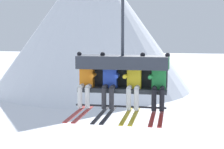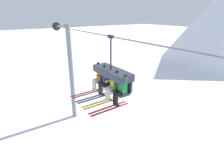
{
  "view_description": "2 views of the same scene",
  "coord_description": "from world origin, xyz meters",
  "px_view_note": "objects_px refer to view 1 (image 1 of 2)",
  "views": [
    {
      "loc": [
        1.5,
        -8.67,
        6.69
      ],
      "look_at": [
        0.06,
        -0.82,
        5.69
      ],
      "focal_mm": 55.0,
      "sensor_mm": 36.0,
      "label": 1
    },
    {
      "loc": [
        6.08,
        -4.71,
        8.36
      ],
      "look_at": [
        0.31,
        -0.74,
        5.88
      ],
      "focal_mm": 28.0,
      "sensor_mm": 36.0,
      "label": 2
    }
  ],
  "objects_px": {
    "skier_orange": "(86,80)",
    "skier_green": "(159,82)",
    "skier_blue": "(109,80)",
    "skier_yellow": "(134,81)",
    "chairlift_chair": "(123,68)"
  },
  "relations": [
    {
      "from": "skier_orange",
      "to": "skier_green",
      "type": "bearing_deg",
      "value": 0.0
    },
    {
      "from": "skier_yellow",
      "to": "skier_blue",
      "type": "bearing_deg",
      "value": 180.0
    },
    {
      "from": "skier_blue",
      "to": "skier_yellow",
      "type": "xyz_separation_m",
      "value": [
        0.57,
        0.0,
        0.0
      ]
    },
    {
      "from": "chairlift_chair",
      "to": "skier_yellow",
      "type": "relative_size",
      "value": 1.51
    },
    {
      "from": "skier_orange",
      "to": "skier_green",
      "type": "xyz_separation_m",
      "value": [
        1.7,
        0.0,
        0.0
      ]
    },
    {
      "from": "chairlift_chair",
      "to": "skier_yellow",
      "type": "bearing_deg",
      "value": -36.81
    },
    {
      "from": "skier_yellow",
      "to": "skier_green",
      "type": "relative_size",
      "value": 1.0
    },
    {
      "from": "skier_yellow",
      "to": "skier_green",
      "type": "height_order",
      "value": "same"
    },
    {
      "from": "chairlift_chair",
      "to": "skier_blue",
      "type": "height_order",
      "value": "chairlift_chair"
    },
    {
      "from": "skier_blue",
      "to": "skier_green",
      "type": "xyz_separation_m",
      "value": [
        1.14,
        0.0,
        0.0
      ]
    },
    {
      "from": "skier_yellow",
      "to": "chairlift_chair",
      "type": "bearing_deg",
      "value": 143.19
    },
    {
      "from": "chairlift_chair",
      "to": "skier_orange",
      "type": "height_order",
      "value": "chairlift_chair"
    },
    {
      "from": "skier_green",
      "to": "skier_orange",
      "type": "bearing_deg",
      "value": 180.0
    },
    {
      "from": "skier_yellow",
      "to": "skier_green",
      "type": "xyz_separation_m",
      "value": [
        0.57,
        0.0,
        0.0
      ]
    },
    {
      "from": "skier_orange",
      "to": "skier_yellow",
      "type": "xyz_separation_m",
      "value": [
        1.14,
        0.0,
        0.0
      ]
    }
  ]
}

